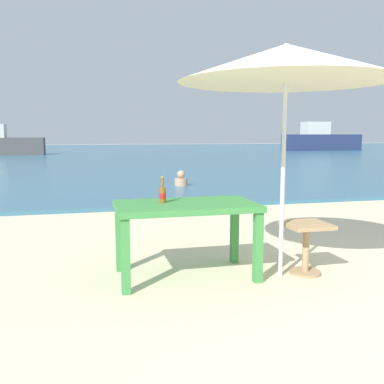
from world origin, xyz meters
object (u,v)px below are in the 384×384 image
(picnic_table_green, at_px, (186,214))
(side_table_wood, at_px, (306,241))
(beer_bottle_amber, at_px, (163,193))
(swimmer_person, at_px, (181,180))
(boat_ferry, at_px, (320,140))
(patio_umbrella, at_px, (286,63))

(picnic_table_green, height_order, side_table_wood, picnic_table_green)
(beer_bottle_amber, height_order, swimmer_person, beer_bottle_amber)
(swimmer_person, distance_m, boat_ferry, 27.46)
(beer_bottle_amber, bearing_deg, swimmer_person, 76.02)
(patio_umbrella, xyz_separation_m, swimmer_person, (0.56, 7.21, -1.88))
(boat_ferry, bearing_deg, side_table_wood, -120.71)
(patio_umbrella, height_order, side_table_wood, patio_umbrella)
(beer_bottle_amber, bearing_deg, boat_ferry, 56.95)
(swimmer_person, relative_size, boat_ferry, 0.06)
(patio_umbrella, relative_size, swimmer_person, 5.61)
(patio_umbrella, height_order, swimmer_person, patio_umbrella)
(picnic_table_green, relative_size, beer_bottle_amber, 5.28)
(picnic_table_green, height_order, boat_ferry, boat_ferry)
(picnic_table_green, bearing_deg, beer_bottle_amber, 160.60)
(patio_umbrella, height_order, boat_ferry, boat_ferry)
(beer_bottle_amber, height_order, side_table_wood, beer_bottle_amber)
(swimmer_person, height_order, boat_ferry, boat_ferry)
(side_table_wood, xyz_separation_m, boat_ferry, (17.14, 28.87, 0.58))
(picnic_table_green, relative_size, boat_ferry, 0.21)
(side_table_wood, relative_size, boat_ferry, 0.08)
(picnic_table_green, bearing_deg, swimmer_person, 77.90)
(side_table_wood, relative_size, swimmer_person, 1.32)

